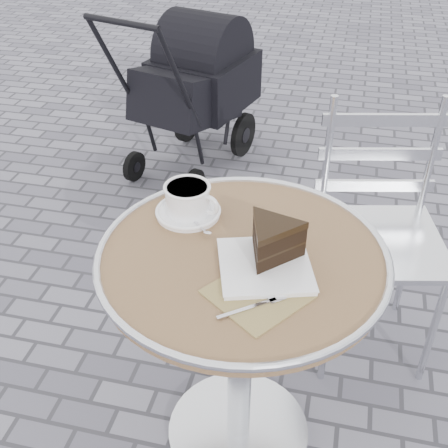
% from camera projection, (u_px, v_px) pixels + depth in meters
% --- Properties ---
extents(ground, '(80.00, 80.00, 0.00)m').
position_uv_depth(ground, '(238.00, 433.00, 1.79)').
color(ground, slate).
rests_on(ground, ground).
extents(cafe_table, '(0.72, 0.72, 0.74)m').
position_uv_depth(cafe_table, '(241.00, 303.00, 1.46)').
color(cafe_table, silver).
rests_on(cafe_table, ground).
extents(cappuccino_set, '(0.18, 0.18, 0.09)m').
position_uv_depth(cappuccino_set, '(188.00, 202.00, 1.48)').
color(cappuccino_set, white).
rests_on(cappuccino_set, cafe_table).
extents(cake_plate_set, '(0.26, 0.35, 0.11)m').
position_uv_depth(cake_plate_set, '(271.00, 246.00, 1.30)').
color(cake_plate_set, '#8E764E').
rests_on(cake_plate_set, cafe_table).
extents(bistro_chair, '(0.48, 0.48, 0.90)m').
position_uv_depth(bistro_chair, '(378.00, 203.00, 1.86)').
color(bistro_chair, silver).
rests_on(bistro_chair, ground).
extents(baby_stroller, '(0.63, 0.97, 0.93)m').
position_uv_depth(baby_stroller, '(194.00, 93.00, 2.97)').
color(baby_stroller, black).
rests_on(baby_stroller, ground).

